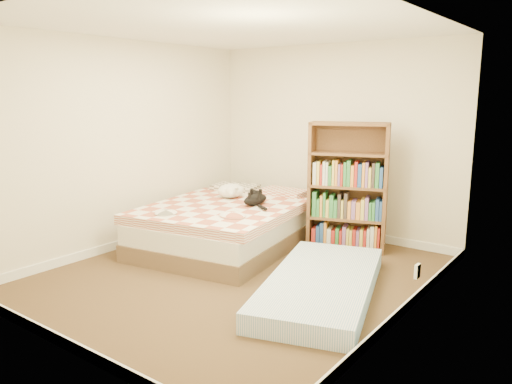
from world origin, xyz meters
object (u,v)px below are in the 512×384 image
Objects in this scene: floor_mattress at (321,285)px; black_cat at (257,199)px; white_dog at (231,191)px; bookshelf at (348,204)px; bed at (230,224)px.

black_cat is (-1.37, 0.83, 0.52)m from floor_mattress.
floor_mattress is 2.18m from white_dog.
bookshelf is 4.01× the size of white_dog.
floor_mattress is (0.46, -1.44, -0.47)m from bookshelf.
floor_mattress is at bearing -24.04° from white_dog.
bed is 1.84m from floor_mattress.
black_cat is at bearing 13.46° from bed.
bookshelf is 2.30× the size of black_cat.
bed is at bearing -167.81° from bookshelf.
bookshelf is at bearing 90.04° from floor_mattress.
black_cat is (-0.91, -0.62, 0.04)m from bookshelf.
black_cat is (0.32, 0.13, 0.33)m from bed.
floor_mattress is 1.68m from black_cat.
bed is 0.48m from black_cat.
black_cat reaches higher than floor_mattress.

